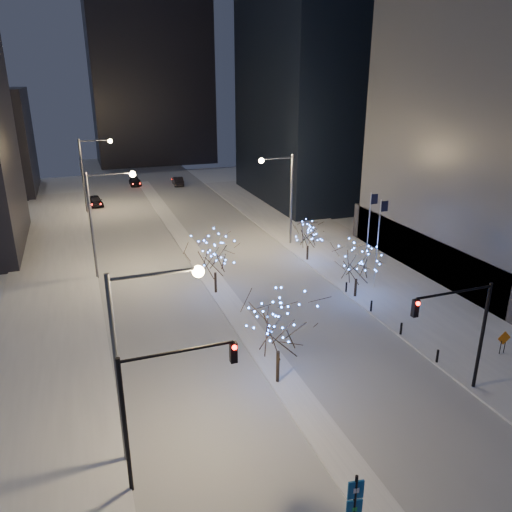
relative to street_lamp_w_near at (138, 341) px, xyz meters
name	(u,v)px	position (x,y,z in m)	size (l,w,h in m)	color
ground	(326,439)	(8.94, -2.00, -6.50)	(160.00, 160.00, 0.00)	white
road	(185,241)	(8.94, 33.00, -6.49)	(20.00, 130.00, 0.02)	#A2A7B1
median	(195,255)	(8.94, 28.00, -6.42)	(2.00, 80.00, 0.15)	silver
east_sidewalk	(369,270)	(23.94, 18.00, -6.42)	(10.00, 90.00, 0.15)	silver
west_sidewalk	(50,316)	(-5.06, 18.00, -6.42)	(8.00, 90.00, 0.15)	silver
horizon_block	(149,58)	(14.94, 90.00, 14.50)	(24.00, 14.00, 42.00)	black
street_lamp_w_near	(138,341)	(0.00, 0.00, 0.00)	(4.40, 0.56, 10.00)	#595E66
street_lamp_w_mid	(102,210)	(0.00, 25.00, 0.00)	(4.40, 0.56, 10.00)	#595E66
street_lamp_w_far	(90,165)	(0.00, 50.00, 0.00)	(4.40, 0.56, 10.00)	#595E66
street_lamp_east	(284,188)	(19.02, 28.00, -0.05)	(3.90, 0.56, 10.00)	#595E66
traffic_signal_west	(159,396)	(0.50, -2.00, -1.74)	(5.26, 0.43, 7.00)	black
traffic_signal_east	(463,323)	(17.88, -1.00, -1.74)	(5.26, 0.43, 7.00)	black
flagpoles	(374,233)	(22.30, 15.25, -1.70)	(1.35, 2.60, 8.00)	silver
bollards	(385,317)	(19.14, 8.00, -5.90)	(0.16, 12.16, 0.90)	black
car_near	(95,201)	(0.29, 53.49, -5.76)	(1.74, 4.32, 1.47)	black
car_mid	(178,181)	(14.38, 63.57, -5.76)	(1.56, 4.47, 1.47)	black
car_far	(135,182)	(7.44, 65.88, -5.84)	(1.84, 4.53, 1.32)	black
holiday_tree_median_near	(278,326)	(8.44, 3.55, -2.50)	(5.15, 5.15, 5.96)	black
holiday_tree_median_far	(215,256)	(8.44, 17.80, -2.99)	(5.46, 5.46, 5.21)	black
holiday_tree_plaza_near	(357,262)	(19.44, 12.98, -3.28)	(4.60, 4.60, 4.89)	black
holiday_tree_plaza_far	(308,234)	(19.44, 22.50, -3.64)	(4.30, 4.30, 4.24)	black
wayfinding_sign	(354,504)	(6.94, -8.00, -4.26)	(0.65, 0.18, 3.65)	black
construction_sign	(504,340)	(24.00, 1.41, -5.33)	(1.02, 0.12, 1.69)	black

